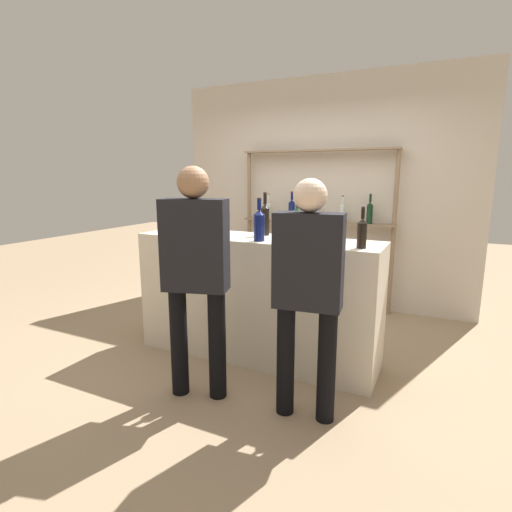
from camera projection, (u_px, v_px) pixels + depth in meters
ground_plane at (256, 355)px, 3.66m from camera, size 16.00×16.00×0.00m
bar_counter at (256, 298)px, 3.55m from camera, size 2.16×0.54×1.10m
back_wall at (321, 193)px, 5.03m from camera, size 3.76×0.12×2.80m
back_shelf at (316, 206)px, 4.90m from camera, size 1.90×0.18×1.93m
counter_bottle_0 at (297, 222)px, 3.34m from camera, size 0.08×0.08×0.37m
counter_bottle_1 at (308, 225)px, 3.24m from camera, size 0.09×0.09×0.34m
counter_bottle_2 at (265, 219)px, 3.54m from camera, size 0.08×0.08×0.38m
counter_bottle_3 at (259, 224)px, 3.23m from camera, size 0.09×0.09×0.35m
counter_bottle_4 at (362, 232)px, 2.91m from camera, size 0.07×0.07×0.31m
wine_glass at (208, 222)px, 3.71m from camera, size 0.07×0.07×0.14m
ice_bucket at (186, 222)px, 3.77m from camera, size 0.23×0.23×0.19m
customer_right at (308, 283)px, 2.56m from camera, size 0.46×0.24×1.61m
customer_center at (196, 267)px, 2.83m from camera, size 0.50×0.32×1.69m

